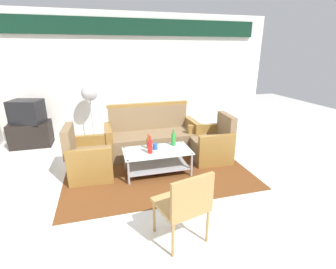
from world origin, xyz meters
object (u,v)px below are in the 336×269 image
at_px(couch, 152,138).
at_px(coffee_table, 157,158).
at_px(tv_stand, 31,134).
at_px(armchair_right, 211,145).
at_px(bottle_brown, 148,143).
at_px(wicker_chair, 185,202).
at_px(pedestal_fan, 90,96).
at_px(television, 27,112).
at_px(bottle_red, 150,146).
at_px(cup, 155,146).
at_px(armchair_left, 89,159).
at_px(bottle_green, 173,139).

distance_m(couch, coffee_table, 0.89).
bearing_deg(tv_stand, armchair_right, -25.62).
height_order(bottle_brown, wicker_chair, wicker_chair).
height_order(tv_stand, pedestal_fan, pedestal_fan).
height_order(coffee_table, wicker_chair, wicker_chair).
relative_size(coffee_table, pedestal_fan, 0.87).
relative_size(couch, pedestal_fan, 1.43).
bearing_deg(armchair_right, wicker_chair, 151.17).
distance_m(couch, armchair_right, 1.18).
bearing_deg(television, armchair_right, 170.51).
bearing_deg(bottle_brown, television, 140.60).
distance_m(bottle_brown, television, 2.88).
height_order(television, pedestal_fan, pedestal_fan).
bearing_deg(couch, bottle_red, 75.57).
height_order(pedestal_fan, wicker_chair, pedestal_fan).
relative_size(cup, wicker_chair, 0.12).
xyz_separation_m(cup, pedestal_fan, (-1.04, 1.94, 0.55)).
height_order(cup, wicker_chair, wicker_chair).
xyz_separation_m(bottle_red, bottle_brown, (0.01, 0.20, -0.01)).
height_order(television, wicker_chair, television).
distance_m(armchair_right, wicker_chair, 2.25).
bearing_deg(armchair_left, couch, 121.48).
bearing_deg(coffee_table, cup, 107.32).
distance_m(cup, wicker_chair, 1.66).
relative_size(bottle_red, bottle_green, 1.02).
distance_m(bottle_brown, cup, 0.13).
height_order(bottle_brown, pedestal_fan, pedestal_fan).
height_order(coffee_table, cup, cup).
bearing_deg(cup, television, 140.82).
relative_size(armchair_left, tv_stand, 1.06).
relative_size(coffee_table, bottle_red, 3.70).
relative_size(armchair_right, wicker_chair, 1.01).
bearing_deg(couch, tv_stand, -24.86).
xyz_separation_m(coffee_table, bottle_green, (0.33, 0.17, 0.25)).
relative_size(bottle_red, television, 0.43).
bearing_deg(coffee_table, tv_stand, 140.21).
bearing_deg(coffee_table, bottle_brown, 133.11).
bearing_deg(bottle_green, bottle_red, -152.75).
relative_size(couch, tv_stand, 2.27).
bearing_deg(cup, bottle_green, 16.91).
xyz_separation_m(coffee_table, bottle_brown, (-0.12, 0.13, 0.24)).
xyz_separation_m(bottle_red, bottle_green, (0.46, 0.24, -0.00)).
bearing_deg(bottle_brown, couch, 74.51).
bearing_deg(pedestal_fan, bottle_green, -52.89).
distance_m(coffee_table, bottle_red, 0.29).
bearing_deg(pedestal_fan, wicker_chair, -74.69).
height_order(bottle_green, bottle_brown, bottle_green).
bearing_deg(tv_stand, bottle_brown, -39.36).
distance_m(tv_stand, wicker_chair, 4.22).
distance_m(armchair_left, cup, 1.10).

